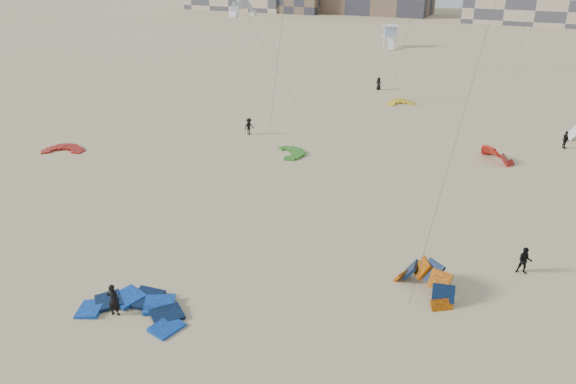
% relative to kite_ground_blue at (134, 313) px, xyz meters
% --- Properties ---
extents(ground, '(320.00, 320.00, 0.00)m').
position_rel_kite_ground_blue_xyz_m(ground, '(2.04, 3.14, 0.00)').
color(ground, tan).
rests_on(ground, ground).
extents(kite_ground_blue, '(5.49, 5.72, 1.09)m').
position_rel_kite_ground_blue_xyz_m(kite_ground_blue, '(0.00, 0.00, 0.00)').
color(kite_ground_blue, blue).
rests_on(kite_ground_blue, ground).
extents(kite_ground_orange, '(5.23, 5.22, 3.72)m').
position_rel_kite_ground_blue_xyz_m(kite_ground_orange, '(12.63, 7.88, 0.00)').
color(kite_ground_orange, orange).
rests_on(kite_ground_orange, ground).
extents(kite_ground_red, '(4.47, 4.58, 0.88)m').
position_rel_kite_ground_blue_xyz_m(kite_ground_red, '(-21.33, 16.77, 0.00)').
color(kite_ground_red, '#AF2413').
rests_on(kite_ground_red, ground).
extents(kite_ground_green, '(4.60, 4.55, 0.60)m').
position_rel_kite_ground_blue_xyz_m(kite_ground_green, '(-2.61, 24.52, 0.00)').
color(kite_ground_green, '#3F8023').
rests_on(kite_ground_green, ground).
extents(kite_ground_red_far, '(4.82, 4.82, 3.48)m').
position_rel_kite_ground_blue_xyz_m(kite_ground_red_far, '(13.94, 30.37, 0.00)').
color(kite_ground_red_far, '#AF2413').
rests_on(kite_ground_red_far, ground).
extents(kite_ground_yellow, '(4.27, 4.35, 1.51)m').
position_rel_kite_ground_blue_xyz_m(kite_ground_yellow, '(1.94, 45.29, 0.00)').
color(kite_ground_yellow, gold).
rests_on(kite_ground_yellow, ground).
extents(kitesurfer_main, '(0.71, 0.56, 1.73)m').
position_rel_kite_ground_blue_xyz_m(kitesurfer_main, '(-0.77, -0.48, 0.86)').
color(kitesurfer_main, black).
rests_on(kitesurfer_main, ground).
extents(kitesurfer_b, '(0.83, 0.68, 1.58)m').
position_rel_kite_ground_blue_xyz_m(kitesurfer_b, '(17.22, 12.01, 0.79)').
color(kitesurfer_b, black).
rests_on(kitesurfer_b, ground).
extents(kitesurfer_c, '(1.02, 1.21, 1.63)m').
position_rel_kite_ground_blue_xyz_m(kitesurfer_c, '(-8.57, 27.87, 0.81)').
color(kitesurfer_c, black).
rests_on(kitesurfer_c, ground).
extents(kitesurfer_d, '(0.80, 1.01, 1.61)m').
position_rel_kite_ground_blue_xyz_m(kitesurfer_d, '(19.14, 36.14, 0.80)').
color(kitesurfer_d, black).
rests_on(kitesurfer_d, ground).
extents(kitesurfer_e, '(0.85, 0.64, 1.57)m').
position_rel_kite_ground_blue_xyz_m(kitesurfer_e, '(-2.51, 51.15, 0.79)').
color(kitesurfer_e, black).
rests_on(kitesurfer_e, ground).
extents(kite_fly_grey, '(9.28, 4.16, 10.70)m').
position_rel_kite_ground_blue_xyz_m(kite_fly_grey, '(-13.84, 36.86, 10.48)').
color(kite_fly_grey, silver).
rests_on(kite_fly_grey, ground).
extents(lifeguard_tower_far, '(3.47, 5.65, 3.82)m').
position_rel_kite_ground_blue_xyz_m(lifeguard_tower_far, '(-10.16, 84.31, 1.89)').
color(lifeguard_tower_far, white).
rests_on(lifeguard_tower_far, ground).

